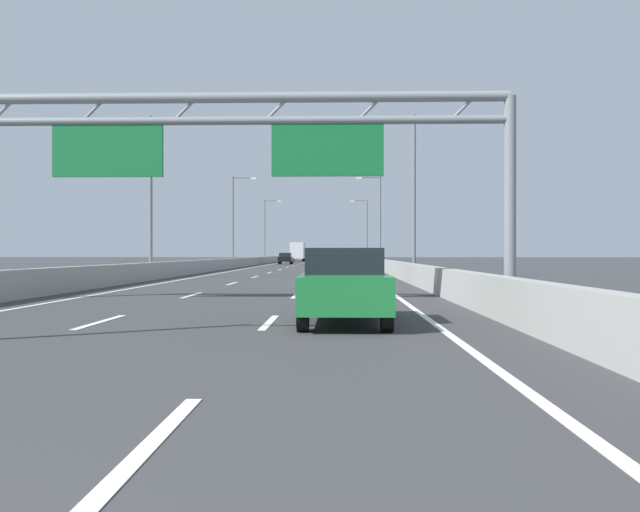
{
  "coord_description": "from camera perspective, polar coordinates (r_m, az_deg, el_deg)",
  "views": [
    {
      "loc": [
        3.24,
        -1.72,
        1.48
      ],
      "look_at": [
        0.92,
        88.8,
        1.05
      ],
      "focal_mm": 37.91,
      "sensor_mm": 36.0,
      "label": 1
    }
  ],
  "objects": [
    {
      "name": "lane_dash_right_2",
      "position": [
        23.31,
        -2.07,
        -3.35
      ],
      "size": [
        0.16,
        3.0,
        0.01
      ],
      "primitive_type": "cube",
      "color": "white",
      "rests_on": "ground_plane"
    },
    {
      "name": "lane_dash_right_3",
      "position": [
        32.29,
        -1.09,
        -2.34
      ],
      "size": [
        0.16,
        3.0,
        0.01
      ],
      "primitive_type": "cube",
      "color": "white",
      "rests_on": "ground_plane"
    },
    {
      "name": "lane_dash_left_10",
      "position": [
        95.37,
        -1.56,
        -0.62
      ],
      "size": [
        0.16,
        3.0,
        0.01
      ],
      "primitive_type": "cube",
      "color": "white",
      "rests_on": "ground_plane"
    },
    {
      "name": "lane_dash_right_13",
      "position": [
        122.24,
        0.79,
        -0.42
      ],
      "size": [
        0.16,
        3.0,
        0.01
      ],
      "primitive_type": "cube",
      "color": "white",
      "rests_on": "ground_plane"
    },
    {
      "name": "lane_dash_right_12",
      "position": [
        113.24,
        0.74,
        -0.48
      ],
      "size": [
        0.16,
        3.0,
        0.01
      ],
      "primitive_type": "cube",
      "color": "white",
      "rests_on": "ground_plane"
    },
    {
      "name": "barrier_left",
      "position": [
        112.18,
        -3.72,
        -0.24
      ],
      "size": [
        0.45,
        220.0,
        0.95
      ],
      "color": "#9E9E99",
      "rests_on": "ground_plane"
    },
    {
      "name": "streetlamp_left_mid",
      "position": [
        40.91,
        -13.78,
        5.76
      ],
      "size": [
        2.58,
        0.28,
        9.5
      ],
      "color": "slate",
      "rests_on": "ground_plane"
    },
    {
      "name": "lane_dash_right_5",
      "position": [
        50.26,
        -0.17,
        -1.41
      ],
      "size": [
        0.16,
        3.0,
        0.01
      ],
      "primitive_type": "cube",
      "color": "white",
      "rests_on": "ground_plane"
    },
    {
      "name": "lane_dash_right_15",
      "position": [
        140.24,
        0.88,
        -0.33
      ],
      "size": [
        0.16,
        3.0,
        0.01
      ],
      "primitive_type": "cube",
      "color": "white",
      "rests_on": "ground_plane"
    },
    {
      "name": "lane_dash_left_7",
      "position": [
        68.42,
        -2.76,
        -0.96
      ],
      "size": [
        0.16,
        3.0,
        0.01
      ],
      "primitive_type": "cube",
      "color": "white",
      "rests_on": "ground_plane"
    },
    {
      "name": "lane_dash_left_13",
      "position": [
        122.33,
        -0.9,
        -0.42
      ],
      "size": [
        0.16,
        3.0,
        0.01
      ],
      "primitive_type": "cube",
      "color": "white",
      "rests_on": "ground_plane"
    },
    {
      "name": "lane_dash_right_14",
      "position": [
        131.24,
        0.84,
        -0.37
      ],
      "size": [
        0.16,
        3.0,
        0.01
      ],
      "primitive_type": "cube",
      "color": "white",
      "rests_on": "ground_plane"
    },
    {
      "name": "white_car",
      "position": [
        32.82,
        1.9,
        -0.93
      ],
      "size": [
        1.8,
        4.61,
        1.53
      ],
      "color": "silver",
      "rests_on": "ground_plane"
    },
    {
      "name": "lane_dash_left_2",
      "position": [
        23.81,
        -10.77,
        -3.28
      ],
      "size": [
        0.16,
        3.0,
        0.01
      ],
      "primitive_type": "cube",
      "color": "white",
      "rests_on": "ground_plane"
    },
    {
      "name": "yellow_car",
      "position": [
        79.48,
        1.89,
        -0.28
      ],
      "size": [
        1.8,
        4.54,
        1.38
      ],
      "color": "yellow",
      "rests_on": "ground_plane"
    },
    {
      "name": "lane_dash_left_15",
      "position": [
        140.32,
        -0.59,
        -0.33
      ],
      "size": [
        0.16,
        3.0,
        0.01
      ],
      "primitive_type": "cube",
      "color": "white",
      "rests_on": "ground_plane"
    },
    {
      "name": "lane_dash_left_6",
      "position": [
        59.45,
        -3.4,
        -1.15
      ],
      "size": [
        0.16,
        3.0,
        0.01
      ],
      "primitive_type": "cube",
      "color": "white",
      "rests_on": "ground_plane"
    },
    {
      "name": "streetlamp_right_far",
      "position": [
        70.61,
        4.9,
        3.45
      ],
      "size": [
        2.58,
        0.28,
        9.5
      ],
      "color": "slate",
      "rests_on": "ground_plane"
    },
    {
      "name": "lane_dash_right_1",
      "position": [
        14.37,
        -4.3,
        -5.6
      ],
      "size": [
        0.16,
        3.0,
        0.01
      ],
      "primitive_type": "cube",
      "color": "white",
      "rests_on": "ground_plane"
    },
    {
      "name": "box_truck",
      "position": [
        117.95,
        -1.9,
        0.4
      ],
      "size": [
        2.32,
        7.76,
        3.28
      ],
      "color": "#B21E19",
      "rests_on": "ground_plane"
    },
    {
      "name": "lane_dash_right_7",
      "position": [
        68.25,
        0.26,
        -0.97
      ],
      "size": [
        0.16,
        3.0,
        0.01
      ],
      "primitive_type": "cube",
      "color": "white",
      "rests_on": "ground_plane"
    },
    {
      "name": "lane_dash_right_0",
      "position": [
        5.61,
        -13.9,
        -14.93
      ],
      "size": [
        0.16,
        3.0,
        0.01
      ],
      "primitive_type": "cube",
      "color": "white",
      "rests_on": "ground_plane"
    },
    {
      "name": "lane_dash_left_5",
      "position": [
        50.49,
        -4.26,
        -1.4
      ],
      "size": [
        0.16,
        3.0,
        0.01
      ],
      "primitive_type": "cube",
      "color": "white",
      "rests_on": "ground_plane"
    },
    {
      "name": "lane_dash_right_16",
      "position": [
        149.23,
        0.91,
        -0.3
      ],
      "size": [
        0.16,
        3.0,
        0.01
      ],
      "primitive_type": "cube",
      "color": "white",
      "rests_on": "ground_plane"
    },
    {
      "name": "lane_dash_right_11",
      "position": [
        104.24,
        0.67,
        -0.54
      ],
      "size": [
        0.16,
        3.0,
        0.01
      ],
      "primitive_type": "cube",
      "color": "white",
      "rests_on": "ground_plane"
    },
    {
      "name": "ground_plane",
      "position": [
        101.78,
        -0.36,
        -0.56
      ],
      "size": [
        260.0,
        260.0,
        0.0
      ],
      "primitive_type": "plane",
      "color": "#38383A"
    },
    {
      "name": "lane_dash_left_1",
      "position": [
        15.16,
        -18.03,
        -5.31
      ],
      "size": [
        0.16,
        3.0,
        0.01
      ],
      "primitive_type": "cube",
      "color": "white",
      "rests_on": "ground_plane"
    },
    {
      "name": "green_car",
      "position": [
        14.28,
        2.04,
        -2.47
      ],
      "size": [
        1.79,
        4.47,
        1.58
      ],
      "color": "#1E7A38",
      "rests_on": "ground_plane"
    },
    {
      "name": "lane_dash_right_8",
      "position": [
        77.25,
        0.4,
        -0.82
      ],
      "size": [
        0.16,
        3.0,
        0.01
      ],
      "primitive_type": "cube",
      "color": "white",
      "rests_on": "ground_plane"
    },
    {
      "name": "lane_dash_left_16",
      "position": [
        149.31,
        -0.47,
        -0.3
      ],
      "size": [
        0.16,
        3.0,
        0.01
      ],
      "primitive_type": "cube",
      "color": "white",
      "rests_on": "ground_plane"
    },
    {
      "name": "lane_dash_right_4",
      "position": [
        41.27,
        -0.53,
        -1.77
      ],
      "size": [
        0.16,
        3.0,
        0.01
      ],
      "primitive_type": "cube",
      "color": "white",
      "rests_on": "ground_plane"
    },
    {
      "name": "streetlamp_left_distant",
      "position": [
        102.09,
        -4.56,
        2.47
      ],
      "size": [
        2.58,
        0.28,
        9.5
      ],
      "color": "slate",
      "rests_on": "ground_plane"
    },
    {
      "name": "lane_dash_right_10",
      "position": [
        95.24,
        0.6,
        -0.62
      ],
      "size": [
        0.16,
        3.0,
        0.01
      ],
      "primitive_type": "cube",
      "color": "white",
      "rests_on": "ground_plane"
    },
    {
      "name": "streetlamp_right_distant",
      "position": [
        101.62,
        3.85,
        2.48
      ],
      "size": [
        2.58,
        0.28,
        9.5
      ],
      "color": "slate",
      "rests_on": "ground_plane"
    },
    {
      "name": "lane_dash_right_6",
      "position": [
        59.26,
        0.07,
        -1.15
      ],
      "size": [
        0.16,
        3.0,
        0.01
      ],
      "primitive_type": "cube",
      "color": "white",
      "rests_on": "ground_plane"
    },
    {
      "name": "streetlamp_left_far",
      "position": [
        71.29,
        -7.19,
        3.42
      ],
      "size": [
        2.58,
        0.28,
        9.5
      ],
      "color": "slate",
      "rests_on": "ground_plane"
    },
    {
      "name": "lane_dash_left_12",
      "position": [
        113.34,
        -1.08,
        -0.48
      ],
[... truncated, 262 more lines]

